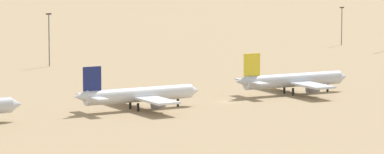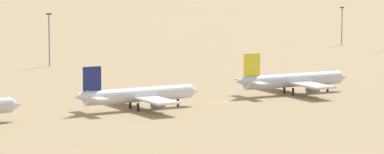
# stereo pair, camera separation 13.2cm
# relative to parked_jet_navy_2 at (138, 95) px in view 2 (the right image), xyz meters

# --- Properties ---
(ground) EXTENTS (4000.00, 4000.00, 0.00)m
(ground) POSITION_rel_parked_jet_navy_2_xyz_m (26.66, 1.34, -3.78)
(ground) COLOR #9E8460
(parked_jet_navy_2) EXTENTS (34.83, 29.12, 11.54)m
(parked_jet_navy_2) POSITION_rel_parked_jet_navy_2_xyz_m (0.00, 0.00, 0.00)
(parked_jet_navy_2) COLOR silver
(parked_jet_navy_2) RESTS_ON ground
(parked_jet_yellow_3) EXTENTS (35.82, 30.04, 11.85)m
(parked_jet_yellow_3) POSITION_rel_parked_jet_navy_2_xyz_m (49.68, 5.29, 0.10)
(parked_jet_yellow_3) COLOR silver
(parked_jet_yellow_3) RESTS_ON ground
(light_pole_west) EXTENTS (1.80, 0.50, 17.74)m
(light_pole_west) POSITION_rel_parked_jet_navy_2_xyz_m (17.64, 102.14, 6.32)
(light_pole_west) COLOR #59595E
(light_pole_west) RESTS_ON ground
(light_pole_east) EXTENTS (1.80, 0.50, 15.33)m
(light_pole_east) POSITION_rel_parked_jet_navy_2_xyz_m (148.27, 116.45, 5.08)
(light_pole_east) COLOR #59595E
(light_pole_east) RESTS_ON ground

